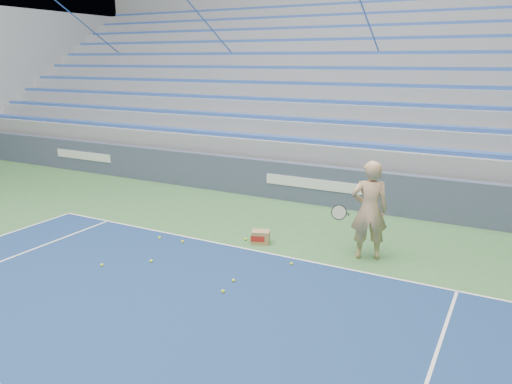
# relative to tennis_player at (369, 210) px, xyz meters

# --- Properties ---
(sponsor_barrier) EXTENTS (30.00, 0.32, 1.10)m
(sponsor_barrier) POSITION_rel_tennis_player_xyz_m (-2.26, 3.23, -0.47)
(sponsor_barrier) COLOR #3E475F
(sponsor_barrier) RESTS_ON ground
(bleachers) EXTENTS (31.00, 9.15, 7.30)m
(bleachers) POSITION_rel_tennis_player_xyz_m (-2.27, 8.95, 1.34)
(bleachers) COLOR gray
(bleachers) RESTS_ON ground
(tennis_player) EXTENTS (1.04, 0.99, 2.03)m
(tennis_player) POSITION_rel_tennis_player_xyz_m (0.00, 0.00, 0.00)
(tennis_player) COLOR tan
(tennis_player) RESTS_ON ground
(ball_box) EXTENTS (0.46, 0.41, 0.29)m
(ball_box) POSITION_rel_tennis_player_xyz_m (-2.29, -0.30, -0.87)
(ball_box) COLOR #9F7B4D
(ball_box) RESTS_ON ground
(tennis_ball_0) EXTENTS (0.07, 0.07, 0.07)m
(tennis_ball_0) POSITION_rel_tennis_player_xyz_m (-1.79, -2.30, -0.98)
(tennis_ball_0) COLOR #CCEB30
(tennis_ball_0) RESTS_ON ground
(tennis_ball_1) EXTENTS (0.07, 0.07, 0.07)m
(tennis_ball_1) POSITION_rel_tennis_player_xyz_m (-4.42, -2.92, -0.98)
(tennis_ball_1) COLOR #CCEB30
(tennis_ball_1) RESTS_ON ground
(tennis_ball_2) EXTENTS (0.07, 0.07, 0.07)m
(tennis_ball_2) POSITION_rel_tennis_player_xyz_m (-3.81, -1.12, -0.98)
(tennis_ball_2) COLOR #CCEB30
(tennis_ball_2) RESTS_ON ground
(tennis_ball_3) EXTENTS (0.07, 0.07, 0.07)m
(tennis_ball_3) POSITION_rel_tennis_player_xyz_m (-1.73, -2.77, -0.98)
(tennis_ball_3) COLOR #CCEB30
(tennis_ball_3) RESTS_ON ground
(tennis_ball_4) EXTENTS (0.07, 0.07, 0.07)m
(tennis_ball_4) POSITION_rel_tennis_player_xyz_m (-2.67, -0.31, -0.98)
(tennis_ball_4) COLOR #CCEB30
(tennis_ball_4) RESTS_ON ground
(tennis_ball_5) EXTENTS (0.07, 0.07, 0.07)m
(tennis_ball_5) POSITION_rel_tennis_player_xyz_m (-3.71, -2.31, -0.98)
(tennis_ball_5) COLOR #CCEB30
(tennis_ball_5) RESTS_ON ground
(tennis_ball_6) EXTENTS (0.07, 0.07, 0.07)m
(tennis_ball_6) POSITION_rel_tennis_player_xyz_m (-4.42, -1.15, -0.98)
(tennis_ball_6) COLOR #CCEB30
(tennis_ball_6) RESTS_ON ground
(tennis_ball_7) EXTENTS (0.07, 0.07, 0.07)m
(tennis_ball_7) POSITION_rel_tennis_player_xyz_m (-1.19, -1.10, -0.98)
(tennis_ball_7) COLOR #CCEB30
(tennis_ball_7) RESTS_ON ground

